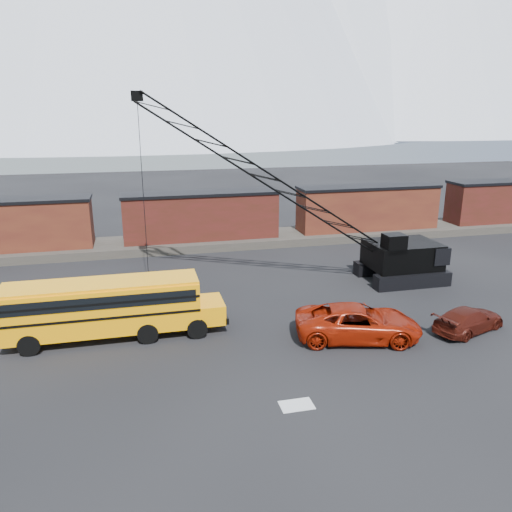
{
  "coord_description": "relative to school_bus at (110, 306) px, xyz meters",
  "views": [
    {
      "loc": [
        -5.38,
        -21.24,
        11.88
      ],
      "look_at": [
        1.6,
        7.85,
        3.0
      ],
      "focal_mm": 35.0,
      "sensor_mm": 36.0,
      "label": 1
    }
  ],
  "objects": [
    {
      "name": "ground",
      "position": [
        7.19,
        -4.46,
        -1.79
      ],
      "size": [
        160.0,
        160.0,
        0.0
      ],
      "primitive_type": "plane",
      "color": "black",
      "rests_on": "ground"
    },
    {
      "name": "gravel_berm",
      "position": [
        7.19,
        17.54,
        -1.44
      ],
      "size": [
        120.0,
        5.0,
        0.7
      ],
      "primitive_type": "cube",
      "color": "#4D463F",
      "rests_on": "ground"
    },
    {
      "name": "boxcar_east_near",
      "position": [
        23.19,
        17.54,
        0.97
      ],
      "size": [
        13.7,
        3.1,
        4.17
      ],
      "color": "#461914",
      "rests_on": "gravel_berm"
    },
    {
      "name": "snow_patch",
      "position": [
        7.69,
        -8.46,
        -1.78
      ],
      "size": [
        1.4,
        0.9,
        0.02
      ],
      "primitive_type": "cube",
      "color": "silver",
      "rests_on": "ground"
    },
    {
      "name": "school_bus",
      "position": [
        0.0,
        0.0,
        0.0
      ],
      "size": [
        11.65,
        2.65,
        3.19
      ],
      "color": "#FF9D05",
      "rests_on": "ground"
    },
    {
      "name": "boxcar_east_far",
      "position": [
        39.19,
        17.54,
        0.97
      ],
      "size": [
        13.7,
        3.1,
        4.17
      ],
      "color": "#4E1816",
      "rests_on": "gravel_berm"
    },
    {
      "name": "boxcar_mid",
      "position": [
        7.19,
        17.54,
        0.97
      ],
      "size": [
        13.7,
        3.1,
        4.17
      ],
      "color": "#4E1816",
      "rests_on": "gravel_berm"
    },
    {
      "name": "maroon_suv",
      "position": [
        19.17,
        -3.75,
        -1.12
      ],
      "size": [
        5.01,
        3.35,
        1.35
      ],
      "primitive_type": "imported",
      "rotation": [
        0.0,
        0.0,
        1.92
      ],
      "color": "#40120B",
      "rests_on": "ground"
    },
    {
      "name": "crawler_crane",
      "position": [
        11.31,
        5.49,
        4.97
      ],
      "size": [
        20.94,
        4.2,
        13.08
      ],
      "color": "black",
      "rests_on": "ground"
    },
    {
      "name": "red_pickup",
      "position": [
        12.8,
        -3.21,
        -0.87
      ],
      "size": [
        7.2,
        4.6,
        1.85
      ],
      "primitive_type": "imported",
      "rotation": [
        0.0,
        0.0,
        1.32
      ],
      "color": "#941A07",
      "rests_on": "ground"
    },
    {
      "name": "boxcar_west_near",
      "position": [
        -8.81,
        17.54,
        0.97
      ],
      "size": [
        13.7,
        3.1,
        4.17
      ],
      "color": "#461914",
      "rests_on": "gravel_berm"
    }
  ]
}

